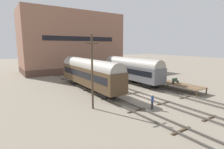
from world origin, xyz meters
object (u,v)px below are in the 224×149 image
object	(u,v)px
train_car_brown	(89,72)
bench	(175,81)
utility_pole	(92,71)
person_worker	(152,100)
train_car_grey	(132,69)

from	to	relation	value
train_car_brown	bench	size ratio (longest dim) A/B	12.90
utility_pole	train_car_brown	bearing A→B (deg)	66.07
train_car_brown	bench	world-z (taller)	train_car_brown
person_worker	utility_pole	world-z (taller)	utility_pole
train_car_brown	bench	bearing A→B (deg)	-33.98
train_car_grey	bench	distance (m)	9.09
bench	utility_pole	size ratio (longest dim) A/B	0.16
train_car_brown	person_worker	bearing A→B (deg)	-81.31
train_car_brown	utility_pole	bearing A→B (deg)	-113.93
bench	train_car_brown	bearing A→B (deg)	146.02
train_car_grey	train_car_brown	world-z (taller)	train_car_brown
train_car_brown	person_worker	size ratio (longest dim) A/B	9.68
bench	person_worker	bearing A→B (deg)	-156.54
train_car_grey	utility_pole	bearing A→B (deg)	-146.87
train_car_brown	bench	xyz separation A→B (m)	(12.51, -8.43, -1.49)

